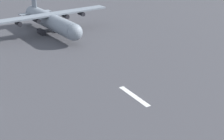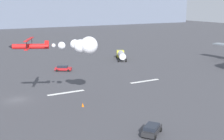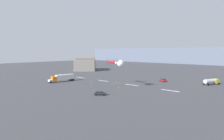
% 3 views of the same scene
% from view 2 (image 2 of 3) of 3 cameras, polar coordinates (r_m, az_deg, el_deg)
% --- Properties ---
extents(ground_plane, '(440.00, 440.00, 0.00)m').
position_cam_2_polar(ground_plane, '(61.41, -17.35, -5.38)').
color(ground_plane, '#424247').
rests_on(ground_plane, ground).
extents(runway_stripe_3, '(8.00, 0.90, 0.01)m').
position_cam_2_polar(runway_stripe_3, '(63.92, -8.61, -4.23)').
color(runway_stripe_3, white).
rests_on(runway_stripe_3, ground).
extents(runway_stripe_4, '(8.00, 0.90, 0.01)m').
position_cam_2_polar(runway_stripe_4, '(72.83, 6.17, -2.09)').
color(runway_stripe_4, white).
rests_on(runway_stripe_4, ground).
extents(stunt_biplane_red, '(14.11, 9.26, 3.07)m').
position_cam_2_polar(stunt_biplane_red, '(53.09, -6.48, 4.60)').
color(stunt_biplane_red, red).
extents(fuel_tanker_truck, '(5.93, 8.79, 2.90)m').
position_cam_2_polar(fuel_tanker_truck, '(99.25, 1.75, 2.89)').
color(fuel_tanker_truck, yellow).
rests_on(fuel_tanker_truck, ground).
extents(followme_car_yellow, '(4.37, 3.90, 1.52)m').
position_cam_2_polar(followme_car_yellow, '(43.91, 7.49, -10.98)').
color(followme_car_yellow, '#262628').
rests_on(followme_car_yellow, ground).
extents(airport_staff_sedan, '(4.74, 3.91, 1.52)m').
position_cam_2_polar(airport_staff_sedan, '(84.15, -9.17, 0.36)').
color(airport_staff_sedan, '#B21E23').
rests_on(airport_staff_sedan, ground).
extents(traffic_cone_far, '(0.44, 0.44, 0.75)m').
position_cam_2_polar(traffic_cone_far, '(55.09, -5.51, -6.49)').
color(traffic_cone_far, orange).
rests_on(traffic_cone_far, ground).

